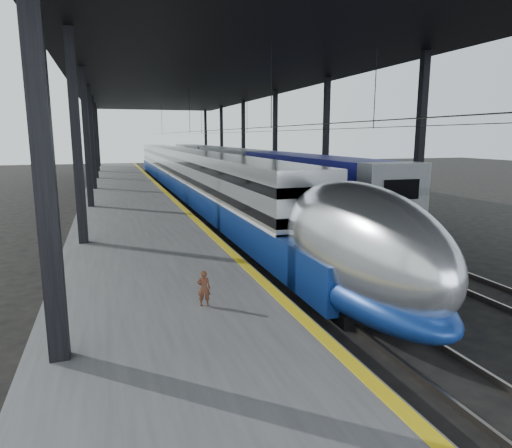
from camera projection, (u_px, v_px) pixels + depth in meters
name	position (u px, v px, depth m)	size (l,w,h in m)	color
ground	(265.00, 292.00, 15.19)	(160.00, 160.00, 0.00)	black
platform	(128.00, 202.00, 32.72)	(6.00, 80.00, 1.00)	#4C4C4F
yellow_strip	(167.00, 193.00, 33.47)	(0.30, 80.00, 0.01)	yellow
rails	(235.00, 203.00, 35.22)	(6.52, 80.00, 0.16)	slate
canopy	(199.00, 80.00, 32.73)	(18.00, 75.00, 9.47)	black
tgv_train	(191.00, 175.00, 38.97)	(2.76, 65.20, 3.96)	silver
second_train	(233.00, 168.00, 44.89)	(2.90, 56.05, 3.99)	#161892
child	(204.00, 288.00, 11.13)	(0.33, 0.21, 0.90)	#4C2819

